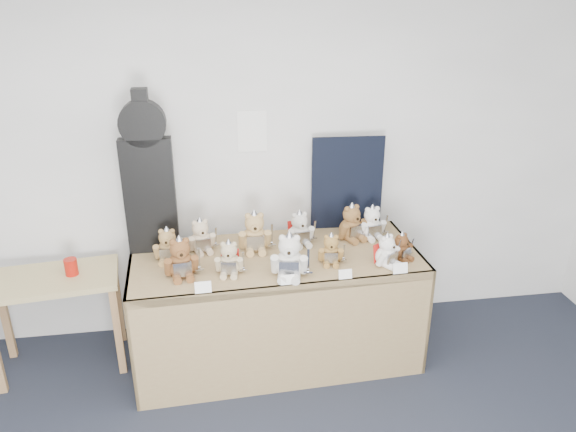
{
  "coord_description": "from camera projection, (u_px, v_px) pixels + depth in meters",
  "views": [
    {
      "loc": [
        -0.07,
        -1.42,
        2.61
      ],
      "look_at": [
        0.43,
        1.89,
        1.17
      ],
      "focal_mm": 35.0,
      "sensor_mm": 36.0,
      "label": 1
    }
  ],
  "objects": [
    {
      "name": "teddy_back_left",
      "position": [
        201.0,
        237.0,
        3.89
      ],
      "size": [
        0.23,
        0.2,
        0.27
      ],
      "rotation": [
        0.0,
        0.0,
        0.26
      ],
      "color": "beige",
      "rests_on": "display_table"
    },
    {
      "name": "entry_card_a",
      "position": [
        203.0,
        287.0,
        3.4
      ],
      "size": [
        0.1,
        0.03,
        0.07
      ],
      "primitive_type": "cube",
      "rotation": [
        -0.24,
        0.0,
        0.04
      ],
      "color": "white",
      "rests_on": "display_table"
    },
    {
      "name": "room_shell",
      "position": [
        252.0,
        131.0,
        4.01
      ],
      "size": [
        6.0,
        6.0,
        6.0
      ],
      "color": "silver",
      "rests_on": "floor"
    },
    {
      "name": "teddy_back_centre_left",
      "position": [
        255.0,
        233.0,
        3.9
      ],
      "size": [
        0.26,
        0.21,
        0.32
      ],
      "rotation": [
        0.0,
        0.0,
        -0.02
      ],
      "color": "tan",
      "rests_on": "display_table"
    },
    {
      "name": "teddy_back_end",
      "position": [
        372.0,
        224.0,
        4.09
      ],
      "size": [
        0.23,
        0.19,
        0.28
      ],
      "rotation": [
        0.0,
        0.0,
        0.14
      ],
      "color": "white",
      "rests_on": "display_table"
    },
    {
      "name": "entry_card_b",
      "position": [
        288.0,
        280.0,
        3.49
      ],
      "size": [
        0.09,
        0.02,
        0.06
      ],
      "primitive_type": "cube",
      "rotation": [
        -0.24,
        0.0,
        0.04
      ],
      "color": "white",
      "rests_on": "display_table"
    },
    {
      "name": "red_cup",
      "position": [
        71.0,
        267.0,
        3.82
      ],
      "size": [
        0.09,
        0.09,
        0.12
      ],
      "primitive_type": "cylinder",
      "color": "#B0160B",
      "rests_on": "side_table"
    },
    {
      "name": "side_table",
      "position": [
        54.0,
        293.0,
        3.86
      ],
      "size": [
        0.92,
        0.58,
        0.72
      ],
      "rotation": [
        0.0,
        0.0,
        0.12
      ],
      "color": "tan",
      "rests_on": "floor"
    },
    {
      "name": "teddy_front_end",
      "position": [
        402.0,
        248.0,
        3.78
      ],
      "size": [
        0.18,
        0.17,
        0.22
      ],
      "rotation": [
        0.0,
        0.0,
        0.55
      ],
      "color": "brown",
      "rests_on": "display_table"
    },
    {
      "name": "teddy_front_centre",
      "position": [
        289.0,
        258.0,
        3.55
      ],
      "size": [
        0.27,
        0.24,
        0.33
      ],
      "rotation": [
        0.0,
        0.0,
        -0.19
      ],
      "color": "silver",
      "rests_on": "display_table"
    },
    {
      "name": "guitar_case",
      "position": [
        148.0,
        175.0,
        3.74
      ],
      "size": [
        0.34,
        0.1,
        1.13
      ],
      "rotation": [
        0.0,
        0.0,
        0.01
      ],
      "color": "black",
      "rests_on": "display_table"
    },
    {
      "name": "teddy_back_right",
      "position": [
        352.0,
        224.0,
        4.07
      ],
      "size": [
        0.25,
        0.24,
        0.3
      ],
      "rotation": [
        0.0,
        0.0,
        0.4
      ],
      "color": "brown",
      "rests_on": "display_table"
    },
    {
      "name": "entry_card_c",
      "position": [
        345.0,
        274.0,
        3.56
      ],
      "size": [
        0.09,
        0.02,
        0.06
      ],
      "primitive_type": "cube",
      "rotation": [
        -0.24,
        0.0,
        0.04
      ],
      "color": "white",
      "rests_on": "display_table"
    },
    {
      "name": "teddy_back_centre_right",
      "position": [
        300.0,
        230.0,
        3.99
      ],
      "size": [
        0.23,
        0.2,
        0.28
      ],
      "rotation": [
        0.0,
        0.0,
        0.18
      ],
      "color": "silver",
      "rests_on": "display_table"
    },
    {
      "name": "teddy_front_far_left",
      "position": [
        181.0,
        259.0,
        3.56
      ],
      "size": [
        0.25,
        0.21,
        0.3
      ],
      "rotation": [
        0.0,
        0.0,
        0.14
      ],
      "color": "brown",
      "rests_on": "display_table"
    },
    {
      "name": "navy_board",
      "position": [
        347.0,
        183.0,
        4.17
      ],
      "size": [
        0.53,
        0.05,
        0.71
      ],
      "primitive_type": "cube",
      "rotation": [
        0.0,
        0.0,
        -0.05
      ],
      "color": "black",
      "rests_on": "display_table"
    },
    {
      "name": "display_table",
      "position": [
        278.0,
        284.0,
        3.86
      ],
      "size": [
        2.02,
        0.91,
        0.83
      ],
      "rotation": [
        0.0,
        0.0,
        0.04
      ],
      "color": "olive",
      "rests_on": "floor"
    },
    {
      "name": "teddy_front_far_right",
      "position": [
        387.0,
        252.0,
        3.71
      ],
      "size": [
        0.2,
        0.2,
        0.25
      ],
      "rotation": [
        0.0,
        0.0,
        0.59
      ],
      "color": "white",
      "rests_on": "display_table"
    },
    {
      "name": "teddy_back_far_left",
      "position": [
        168.0,
        246.0,
        3.76
      ],
      "size": [
        0.22,
        0.18,
        0.26
      ],
      "rotation": [
        0.0,
        0.0,
        -0.08
      ],
      "color": "#A4804C",
      "rests_on": "display_table"
    },
    {
      "name": "teddy_front_right",
      "position": [
        331.0,
        250.0,
        3.73
      ],
      "size": [
        0.19,
        0.17,
        0.23
      ],
      "rotation": [
        0.0,
        0.0,
        -0.16
      ],
      "color": "olive",
      "rests_on": "display_table"
    },
    {
      "name": "entry_card_d",
      "position": [
        400.0,
        268.0,
        3.62
      ],
      "size": [
        0.1,
        0.03,
        0.07
      ],
      "primitive_type": "cube",
      "rotation": [
        -0.24,
        0.0,
        0.04
      ],
      "color": "white",
      "rests_on": "display_table"
    },
    {
      "name": "teddy_front_left",
      "position": [
        229.0,
        259.0,
        3.6
      ],
      "size": [
        0.21,
        0.18,
        0.26
      ],
      "rotation": [
        0.0,
        0.0,
        -0.13
      ],
      "color": "tan",
      "rests_on": "display_table"
    }
  ]
}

